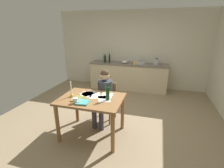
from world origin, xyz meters
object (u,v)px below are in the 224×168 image
(chair_at_table, at_px, (107,100))
(candlestick, at_px, (71,92))
(wine_glass_by_kettle, at_px, (128,59))
(teacup_on_counter, at_px, (135,63))
(mixing_bowl, at_px, (125,62))
(dining_table, at_px, (91,104))
(bottle_vinegar, at_px, (105,59))
(sink_unit, at_px, (140,63))
(stovetop_kettle, at_px, (156,62))
(book_magazine, at_px, (83,102))
(bottle_wine_red, at_px, (109,59))
(wine_bottle_on_table, at_px, (108,93))
(coffee_mug, at_px, (75,101))
(person_seated, at_px, (104,94))
(wine_glass_near_sink, at_px, (131,59))
(bottle_oil, at_px, (104,58))
(book_cookery, at_px, (78,99))

(chair_at_table, bearing_deg, candlestick, -122.81)
(wine_glass_by_kettle, height_order, teacup_on_counter, wine_glass_by_kettle)
(mixing_bowl, height_order, wine_glass_by_kettle, wine_glass_by_kettle)
(dining_table, bearing_deg, chair_at_table, 82.90)
(bottle_vinegar, bearing_deg, sink_unit, 5.00)
(sink_unit, distance_m, stovetop_kettle, 0.52)
(dining_table, distance_m, chair_at_table, 0.70)
(book_magazine, height_order, teacup_on_counter, teacup_on_counter)
(bottle_wine_red, bearing_deg, wine_bottle_on_table, -73.82)
(wine_bottle_on_table, distance_m, bottle_wine_red, 2.88)
(coffee_mug, bearing_deg, bottle_wine_red, 95.85)
(bottle_vinegar, distance_m, mixing_bowl, 0.68)
(person_seated, xyz_separation_m, stovetop_kettle, (1.00, 2.31, 0.32))
(chair_at_table, xyz_separation_m, book_magazine, (-0.14, -0.91, 0.32))
(bottle_wine_red, xyz_separation_m, mixing_bowl, (0.53, -0.00, -0.09))
(wine_glass_by_kettle, bearing_deg, wine_bottle_on_table, -86.12)
(candlestick, height_order, mixing_bowl, candlestick)
(bottle_wine_red, xyz_separation_m, wine_glass_near_sink, (0.71, 0.21, -0.03))
(coffee_mug, relative_size, bottle_oil, 0.40)
(dining_table, distance_m, wine_glass_by_kettle, 3.00)
(wine_bottle_on_table, bearing_deg, sink_unit, 85.13)
(wine_bottle_on_table, relative_size, bottle_vinegar, 1.08)
(chair_at_table, bearing_deg, wine_glass_near_sink, 86.48)
(sink_unit, xyz_separation_m, mixing_bowl, (-0.51, -0.07, 0.02))
(bottle_oil, distance_m, mixing_bowl, 0.78)
(candlestick, height_order, book_magazine, candlestick)
(book_cookery, height_order, bottle_wine_red, bottle_wine_red)
(book_magazine, bearing_deg, person_seated, 73.22)
(book_magazine, distance_m, wine_glass_near_sink, 3.23)
(book_cookery, bearing_deg, bottle_wine_red, 93.29)
(wine_bottle_on_table, xyz_separation_m, sink_unit, (0.24, 2.83, 0.01))
(candlestick, height_order, bottle_vinegar, bottle_vinegar)
(bottle_oil, xyz_separation_m, wine_glass_near_sink, (0.95, 0.11, -0.02))
(bottle_oil, bearing_deg, wine_bottle_on_table, -69.94)
(bottle_oil, distance_m, stovetop_kettle, 1.80)
(dining_table, relative_size, book_cookery, 4.55)
(wine_glass_near_sink, bearing_deg, chair_at_table, -93.52)
(person_seated, relative_size, book_magazine, 5.61)
(chair_at_table, distance_m, bottle_oil, 2.41)
(wine_bottle_on_table, relative_size, bottle_wine_red, 0.97)
(bottle_vinegar, bearing_deg, wine_glass_by_kettle, 18.51)
(dining_table, relative_size, book_magazine, 5.44)
(candlestick, relative_size, stovetop_kettle, 1.38)
(chair_at_table, height_order, book_cookery, chair_at_table)
(coffee_mug, relative_size, mixing_bowl, 0.62)
(sink_unit, height_order, wine_glass_by_kettle, sink_unit)
(person_seated, relative_size, wine_glass_by_kettle, 7.76)
(dining_table, height_order, stovetop_kettle, stovetop_kettle)
(book_cookery, distance_m, stovetop_kettle, 3.22)
(person_seated, height_order, wine_bottle_on_table, person_seated)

